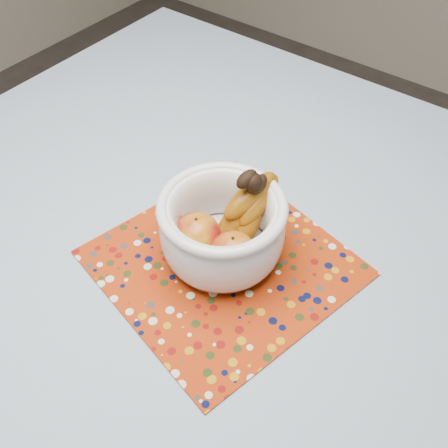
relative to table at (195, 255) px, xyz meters
The scene contains 4 objects.
table is the anchor object (origin of this frame).
tablecloth 0.08m from the table, ahead, with size 1.32×1.32×0.01m, color slate.
placemat 0.14m from the table, 20.73° to the right, with size 0.39×0.39×0.00m, color #932708.
fruit_bowl 0.19m from the table, ahead, with size 0.22×0.23×0.18m.
Camera 1 is at (0.45, -0.50, 1.49)m, focal length 42.00 mm.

